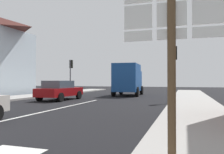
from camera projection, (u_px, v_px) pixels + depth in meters
The scene contains 8 objects.
ground_plane at pixel (85, 103), 15.47m from camera, with size 80.00×80.00×0.00m, color black.
sidewalk_right at pixel (195, 109), 11.50m from camera, with size 2.88×44.00×0.14m, color #9E9B96.
lane_centre_stripe at pixel (52, 110), 11.66m from camera, with size 0.16×12.00×0.01m, color silver.
sedan_far at pixel (60, 90), 17.57m from camera, with size 2.09×4.26×1.47m.
delivery_truck at pixel (128, 79), 22.81m from camera, with size 2.72×5.12×3.05m.
route_sign_post at pixel (172, 50), 3.92m from camera, with size 1.66×0.14×3.20m.
traffic_light_far_left at pixel (71, 69), 25.74m from camera, with size 0.30×0.49×3.75m.
traffic_light_near_right at pixel (175, 61), 15.58m from camera, with size 0.30×0.49×3.78m.
Camera 1 is at (6.37, -4.24, 1.49)m, focal length 37.24 mm.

